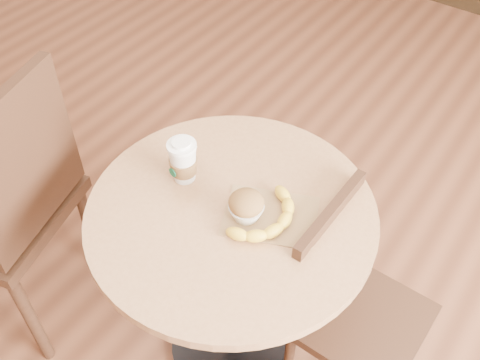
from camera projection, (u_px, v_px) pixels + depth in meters
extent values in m
cylinder|color=black|center=(234.00, 344.00, 2.01)|extent=(0.44, 0.44, 0.02)
cylinder|color=black|center=(233.00, 288.00, 1.75)|extent=(0.07, 0.07, 0.72)
cylinder|color=#A3744B|center=(231.00, 214.00, 1.49)|extent=(0.77, 0.77, 0.03)
cylinder|color=#372013|center=(5.00, 205.00, 2.15)|extent=(0.04, 0.04, 0.50)
cylinder|color=#372013|center=(91.00, 232.00, 2.06)|extent=(0.04, 0.04, 0.50)
cylinder|color=#372013|center=(31.00, 318.00, 1.82)|extent=(0.04, 0.04, 0.50)
cube|color=#372013|center=(23.00, 164.00, 1.55)|extent=(0.14, 0.42, 0.47)
cube|color=#372013|center=(362.00, 320.00, 1.65)|extent=(0.35, 0.35, 0.03)
cylinder|color=#372013|center=(415.00, 342.00, 1.82)|extent=(0.03, 0.03, 0.39)
cylinder|color=#372013|center=(335.00, 296.00, 1.94)|extent=(0.03, 0.03, 0.39)
cube|color=#372013|center=(324.00, 251.00, 1.56)|extent=(0.03, 0.33, 0.37)
cube|color=olive|center=(271.00, 216.00, 1.46)|extent=(0.29, 0.26, 0.00)
cylinder|color=white|center=(181.00, 146.00, 1.47)|extent=(0.08, 0.08, 0.01)
cylinder|color=white|center=(181.00, 143.00, 1.47)|extent=(0.05, 0.05, 0.01)
cylinder|color=#085032|center=(172.00, 173.00, 1.51)|extent=(0.03, 0.01, 0.03)
ellipsoid|color=brown|center=(246.00, 203.00, 1.42)|extent=(0.09, 0.09, 0.06)
ellipsoid|color=beige|center=(246.00, 198.00, 1.41)|extent=(0.03, 0.03, 0.02)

